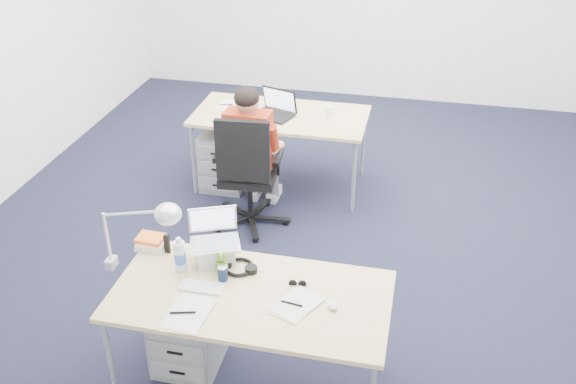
{
  "coord_description": "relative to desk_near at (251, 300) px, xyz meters",
  "views": [
    {
      "loc": [
        0.72,
        -4.32,
        3.08
      ],
      "look_at": [
        -0.13,
        -0.58,
        0.85
      ],
      "focal_mm": 40.0,
      "sensor_mm": 36.0,
      "label": 1
    }
  ],
  "objects": [
    {
      "name": "headphones",
      "position": [
        -0.13,
        0.21,
        0.07
      ],
      "size": [
        0.27,
        0.23,
        0.04
      ],
      "primitive_type": null,
      "rotation": [
        0.0,
        0.0,
        -0.18
      ],
      "color": "black",
      "rests_on": "desk_near"
    },
    {
      "name": "bear_figurine",
      "position": [
        -0.22,
        0.15,
        0.12
      ],
      "size": [
        0.09,
        0.08,
        0.15
      ],
      "primitive_type": null,
      "rotation": [
        0.0,
        0.0,
        -0.26
      ],
      "color": "#3C761F",
      "rests_on": "desk_near"
    },
    {
      "name": "desk_lamp",
      "position": [
        -0.73,
        0.06,
        0.31
      ],
      "size": [
        0.47,
        0.21,
        0.52
      ],
      "primitive_type": null,
      "rotation": [
        0.0,
        0.0,
        0.09
      ],
      "color": "silver",
      "rests_on": "desk_near"
    },
    {
      "name": "papers_left",
      "position": [
        -0.29,
        -0.25,
        0.05
      ],
      "size": [
        0.22,
        0.31,
        0.01
      ],
      "primitive_type": "cube",
      "rotation": [
        0.0,
        0.0,
        -0.04
      ],
      "color": "#EBE088",
      "rests_on": "desk_near"
    },
    {
      "name": "desk_near",
      "position": [
        0.0,
        0.0,
        0.0
      ],
      "size": [
        1.6,
        0.8,
        0.73
      ],
      "color": "tan",
      "rests_on": "ground"
    },
    {
      "name": "sunglasses",
      "position": [
        0.25,
        0.14,
        0.06
      ],
      "size": [
        0.11,
        0.06,
        0.02
      ],
      "primitive_type": null,
      "rotation": [
        0.0,
        0.0,
        0.11
      ],
      "color": "black",
      "rests_on": "desk_near"
    },
    {
      "name": "floor",
      "position": [
        0.13,
        1.56,
        -0.68
      ],
      "size": [
        7.0,
        7.0,
        0.0
      ],
      "primitive_type": "plane",
      "color": "black",
      "rests_on": "ground"
    },
    {
      "name": "drawer_pedestal_far",
      "position": [
        -0.94,
        2.44,
        -0.41
      ],
      "size": [
        0.4,
        0.5,
        0.55
      ],
      "primitive_type": "cube",
      "color": "#979A9C",
      "rests_on": "ground"
    },
    {
      "name": "water_bottle",
      "position": [
        -0.47,
        0.13,
        0.16
      ],
      "size": [
        0.09,
        0.09,
        0.23
      ],
      "primitive_type": "cylinder",
      "rotation": [
        0.0,
        0.0,
        0.38
      ],
      "color": "silver",
      "rests_on": "desk_near"
    },
    {
      "name": "seated_person",
      "position": [
        -0.52,
        1.97,
        -0.05
      ],
      "size": [
        0.39,
        0.67,
        1.25
      ],
      "rotation": [
        0.0,
        0.0,
        -0.03
      ],
      "color": "#A73217",
      "rests_on": "ground"
    },
    {
      "name": "wireless_keyboard",
      "position": [
        -0.29,
        -0.01,
        0.05
      ],
      "size": [
        0.26,
        0.11,
        0.01
      ],
      "primitive_type": "cube",
      "rotation": [
        0.0,
        0.0,
        0.02
      ],
      "color": "white",
      "rests_on": "desk_near"
    },
    {
      "name": "book_stack",
      "position": [
        -0.73,
        0.3,
        0.09
      ],
      "size": [
        0.21,
        0.18,
        0.08
      ],
      "primitive_type": "cube",
      "rotation": [
        0.0,
        0.0,
        0.24
      ],
      "color": "silver",
      "rests_on": "desk_near"
    },
    {
      "name": "dark_laptop",
      "position": [
        -0.48,
        2.49,
        0.17
      ],
      "size": [
        0.44,
        0.43,
        0.25
      ],
      "primitive_type": null,
      "rotation": [
        0.0,
        0.0,
        -0.33
      ],
      "color": "black",
      "rests_on": "desk_far"
    },
    {
      "name": "office_chair",
      "position": [
        -0.52,
        1.79,
        -0.38
      ],
      "size": [
        0.73,
        0.73,
        1.07
      ],
      "rotation": [
        0.0,
        0.0,
        0.08
      ],
      "color": "black",
      "rests_on": "ground"
    },
    {
      "name": "papers_right",
      "position": [
        0.27,
        -0.05,
        0.05
      ],
      "size": [
        0.29,
        0.33,
        0.01
      ],
      "primitive_type": "cube",
      "rotation": [
        0.0,
        0.0,
        -0.45
      ],
      "color": "#EBE088",
      "rests_on": "desk_near"
    },
    {
      "name": "far_cup",
      "position": [
        0.02,
        2.6,
        0.1
      ],
      "size": [
        0.08,
        0.08,
        0.1
      ],
      "primitive_type": "cylinder",
      "rotation": [
        0.0,
        0.0,
        0.16
      ],
      "color": "white",
      "rests_on": "desk_far"
    },
    {
      "name": "silver_laptop",
      "position": [
        -0.3,
        0.27,
        0.2
      ],
      "size": [
        0.36,
        0.33,
        0.32
      ],
      "primitive_type": null,
      "rotation": [
        0.0,
        0.0,
        0.4
      ],
      "color": "silver",
      "rests_on": "desk_near"
    },
    {
      "name": "far_papers",
      "position": [
        -0.96,
        2.64,
        0.05
      ],
      "size": [
        0.18,
        0.26,
        0.01
      ],
      "primitive_type": "cube",
      "rotation": [
        0.0,
        0.0,
        0.01
      ],
      "color": "white",
      "rests_on": "desk_far"
    },
    {
      "name": "can_koozie",
      "position": [
        -0.19,
        0.09,
        0.09
      ],
      "size": [
        0.06,
        0.06,
        0.1
      ],
      "primitive_type": "cylinder",
      "rotation": [
        0.0,
        0.0,
        -0.1
      ],
      "color": "#162544",
      "rests_on": "desk_near"
    },
    {
      "name": "room",
      "position": [
        0.13,
        1.56,
        1.03
      ],
      "size": [
        6.02,
        7.02,
        2.8
      ],
      "color": "white",
      "rests_on": "ground"
    },
    {
      "name": "computer_mouse",
      "position": [
        0.48,
        -0.01,
        0.06
      ],
      "size": [
        0.07,
        0.1,
        0.03
      ],
      "primitive_type": "ellipsoid",
      "rotation": [
        0.0,
        0.0,
        0.19
      ],
      "color": "white",
      "rests_on": "desk_near"
    },
    {
      "name": "desk_far",
      "position": [
        -0.43,
        2.56,
        0.0
      ],
      "size": [
        1.6,
        0.8,
        0.73
      ],
      "color": "tan",
      "rests_on": "ground"
    },
    {
      "name": "drawer_pedestal_near",
      "position": [
        -0.46,
        0.14,
        -0.41
      ],
      "size": [
        0.4,
        0.5,
        0.55
      ],
      "primitive_type": "cube",
      "color": "#979A9C",
      "rests_on": "ground"
    },
    {
      "name": "cordless_phone",
      "position": [
        -0.62,
        0.28,
        0.11
      ],
      "size": [
        0.04,
        0.02,
        0.13
      ],
      "primitive_type": "cube",
      "rotation": [
        0.0,
        0.0,
        -0.09
      ],
      "color": "black",
      "rests_on": "desk_near"
    }
  ]
}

